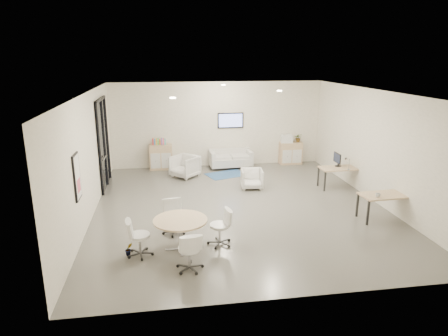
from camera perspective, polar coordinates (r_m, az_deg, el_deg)
The scene contains 21 objects.
room_shell at distance 10.90m, azimuth 2.29°, elevation 2.36°, with size 9.60×10.60×4.80m.
glass_door at distance 13.31m, azimuth -16.87°, elevation 3.72°, with size 0.09×1.90×2.85m.
artwork at distance 9.37m, azimuth -20.27°, elevation -1.21°, with size 0.05×0.54×1.04m.
wall_tv at distance 15.27m, azimuth 0.94°, elevation 6.81°, with size 0.98×0.06×0.58m.
ceiling_spots at distance 11.43m, azimuth 0.57°, elevation 11.02°, with size 3.14×4.14×0.03m.
sideboard_left at distance 15.11m, azimuth -9.01°, elevation 1.58°, with size 0.84×0.44×0.95m.
sideboard_right at distance 15.90m, azimuth 9.48°, elevation 2.12°, with size 0.87×0.42×0.87m.
books at distance 14.98m, azimuth -9.27°, elevation 3.75°, with size 0.49×0.14×0.22m.
printer at distance 15.72m, azimuth 8.95°, elevation 4.17°, with size 0.51×0.45×0.32m.
loveseat at distance 15.20m, azimuth 0.92°, elevation 1.27°, with size 1.61×0.86×0.59m.
blue_rug at distance 14.34m, azimuth 0.33°, elevation -0.93°, with size 1.36×0.91×0.01m, color #2B5083.
armchair_left at distance 14.03m, azimuth -5.63°, elevation 0.38°, with size 0.82×0.77×0.84m, color silver.
armchair_right at distance 12.82m, azimuth 4.00°, elevation -1.41°, with size 0.67×0.63×0.69m, color silver.
desk_rear at distance 13.31m, azimuth 16.22°, elevation -0.22°, with size 1.31×0.68×0.67m.
desk_front at distance 11.11m, azimuth 22.13°, elevation -3.84°, with size 1.36×0.74×0.69m.
monitor at distance 13.35m, azimuth 15.89°, elevation 1.21°, with size 0.20×0.50×0.44m.
round_table at distance 8.76m, azimuth -6.25°, elevation -7.82°, with size 1.18×1.18×0.72m.
meeting_chairs at distance 8.85m, azimuth -6.21°, elevation -9.14°, with size 2.41×2.41×0.82m.
plant_cabinet at distance 15.90m, azimuth 10.57°, elevation 4.14°, with size 0.29×0.33×0.25m, color #3F7F3F.
plant_floor at distance 8.95m, azimuth -13.42°, elevation -11.66°, with size 0.16×0.29×0.13m, color #3F7F3F.
cup at distance 10.77m, azimuth 21.13°, elevation -3.59°, with size 0.12×0.10×0.12m, color white.
Camera 1 is at (-2.05, -10.40, 4.12)m, focal length 32.00 mm.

